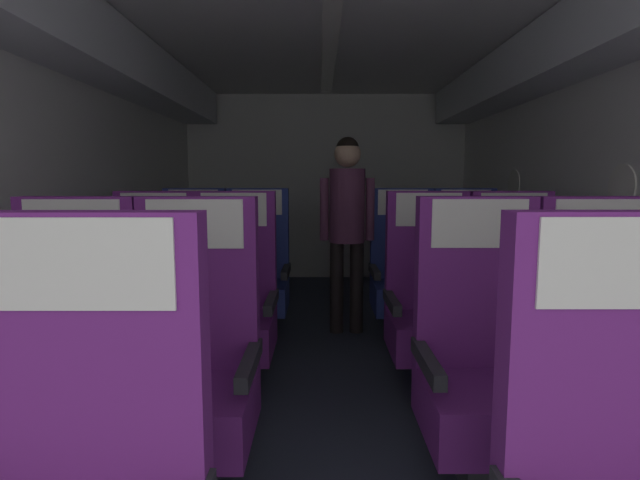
# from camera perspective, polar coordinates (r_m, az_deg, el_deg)

# --- Properties ---
(ground) EXTENTS (3.68, 6.87, 0.02)m
(ground) POSITION_cam_1_polar(r_m,az_deg,el_deg) (3.15, 1.66, -16.09)
(ground) COLOR #2D3342
(fuselage_shell) EXTENTS (3.56, 6.52, 2.32)m
(fuselage_shell) POSITION_cam_1_polar(r_m,az_deg,el_deg) (3.20, 1.66, 15.13)
(fuselage_shell) COLOR silver
(fuselage_shell) RESTS_ON ground
(seat_b_left_window) EXTENTS (0.52, 0.51, 1.16)m
(seat_b_left_window) POSITION_cam_1_polar(r_m,az_deg,el_deg) (2.28, -26.73, -12.98)
(seat_b_left_window) COLOR #38383D
(seat_b_left_window) RESTS_ON ground
(seat_b_left_aisle) EXTENTS (0.52, 0.51, 1.16)m
(seat_b_left_aisle) POSITION_cam_1_polar(r_m,az_deg,el_deg) (2.10, -14.16, -14.08)
(seat_b_left_aisle) COLOR #38383D
(seat_b_left_aisle) RESTS_ON ground
(seat_b_right_aisle) EXTENTS (0.52, 0.51, 1.16)m
(seat_b_right_aisle) POSITION_cam_1_polar(r_m,az_deg,el_deg) (2.35, 30.42, -12.57)
(seat_b_right_aisle) COLOR #38383D
(seat_b_right_aisle) RESTS_ON ground
(seat_b_right_window) EXTENTS (0.52, 0.51, 1.16)m
(seat_b_right_window) POSITION_cam_1_polar(r_m,az_deg,el_deg) (2.16, 18.40, -13.67)
(seat_b_right_window) COLOR #38383D
(seat_b_right_window) RESTS_ON ground
(seat_c_left_window) EXTENTS (0.52, 0.51, 1.16)m
(seat_c_left_window) POSITION_cam_1_polar(r_m,az_deg,el_deg) (3.12, -18.54, -7.28)
(seat_c_left_window) COLOR #38383D
(seat_c_left_window) RESTS_ON ground
(seat_c_left_aisle) EXTENTS (0.52, 0.51, 1.16)m
(seat_c_left_aisle) POSITION_cam_1_polar(r_m,az_deg,el_deg) (3.01, -9.76, -7.53)
(seat_c_left_aisle) COLOR #38383D
(seat_c_left_aisle) RESTS_ON ground
(seat_c_right_aisle) EXTENTS (0.52, 0.51, 1.16)m
(seat_c_right_aisle) POSITION_cam_1_polar(r_m,az_deg,el_deg) (3.17, 21.86, -7.19)
(seat_c_right_aisle) COLOR #38383D
(seat_c_right_aisle) RESTS_ON ground
(seat_c_right_window) EXTENTS (0.52, 0.51, 1.16)m
(seat_c_right_window) POSITION_cam_1_polar(r_m,az_deg,el_deg) (3.03, 12.80, -7.48)
(seat_c_right_window) COLOR #38383D
(seat_c_right_window) RESTS_ON ground
(seat_d_left_window) EXTENTS (0.52, 0.51, 1.16)m
(seat_d_left_window) POSITION_cam_1_polar(r_m,az_deg,el_deg) (4.03, -14.26, -3.93)
(seat_d_left_window) COLOR #38383D
(seat_d_left_window) RESTS_ON ground
(seat_d_left_aisle) EXTENTS (0.52, 0.51, 1.16)m
(seat_d_left_aisle) POSITION_cam_1_polar(r_m,az_deg,el_deg) (3.93, -7.07, -4.04)
(seat_d_left_aisle) COLOR #38383D
(seat_d_left_aisle) RESTS_ON ground
(seat_d_right_aisle) EXTENTS (0.52, 0.51, 1.16)m
(seat_d_right_aisle) POSITION_cam_1_polar(r_m,az_deg,el_deg) (4.05, 16.85, -3.96)
(seat_d_right_aisle) COLOR #38383D
(seat_d_right_aisle) RESTS_ON ground
(seat_d_right_window) EXTENTS (0.52, 0.51, 1.16)m
(seat_d_right_window) POSITION_cam_1_polar(r_m,az_deg,el_deg) (3.95, 9.85, -4.04)
(seat_d_right_window) COLOR #38383D
(seat_d_right_window) RESTS_ON ground
(flight_attendant) EXTENTS (0.43, 0.28, 1.56)m
(flight_attendant) POSITION_cam_1_polar(r_m,az_deg,el_deg) (3.89, 3.41, 2.96)
(flight_attendant) COLOR black
(flight_attendant) RESTS_ON ground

